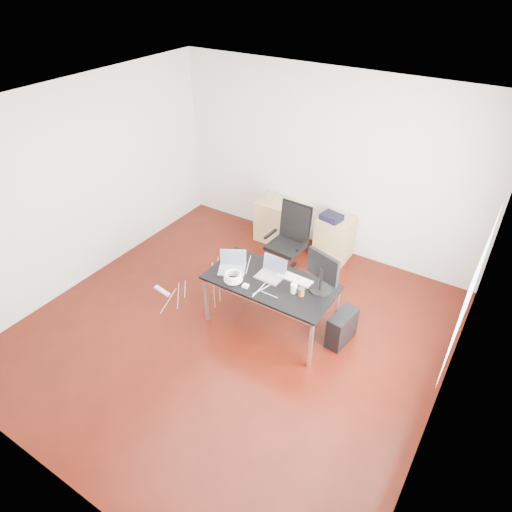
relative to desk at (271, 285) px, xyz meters
The scene contains 18 objects.
room_shell 0.86m from the desk, 133.58° to the right, with size 5.00×5.00×5.00m.
desk is the anchor object (origin of this frame).
office_chair 1.23m from the desk, 108.27° to the left, with size 0.50×0.52×1.08m.
filing_cabinet_left 2.20m from the desk, 119.43° to the left, with size 0.50×0.50×0.70m, color tan.
filing_cabinet_right 1.92m from the desk, 89.35° to the left, with size 0.50×0.50×0.70m, color tan.
pc_tower 1.03m from the desk, 15.05° to the left, with size 0.20×0.45×0.44m, color black.
wastebasket 2.02m from the desk, 105.63° to the left, with size 0.24×0.24×0.28m, color black.
power_strip 1.80m from the desk, behind, with size 0.30×0.06×0.04m, color white.
laptop_left 0.56m from the desk, behind, with size 0.41×0.38×0.23m.
laptop_right 0.16m from the desk, 118.74° to the left, with size 0.34×0.26×0.23m.
monitor 0.70m from the desk, 17.08° to the left, with size 0.44×0.26×0.51m.
keyboard 0.31m from the desk, 39.50° to the left, with size 0.44×0.14×0.02m, color white.
cup_white 0.36m from the desk, ahead, with size 0.08×0.08×0.12m, color white.
cup_brown 0.45m from the desk, ahead, with size 0.08×0.08×0.10m, color brown.
cable_coil 0.47m from the desk, 149.73° to the right, with size 0.24×0.24×0.11m.
power_adapter 0.33m from the desk, 127.71° to the right, with size 0.07×0.07×0.03m, color white.
speaker 2.21m from the desk, 121.70° to the left, with size 0.09×0.08×0.18m, color #9E9E9E.
navy_garment 1.83m from the desk, 91.03° to the left, with size 0.30×0.24×0.09m, color black.
Camera 1 is at (2.57, -3.48, 4.14)m, focal length 32.00 mm.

